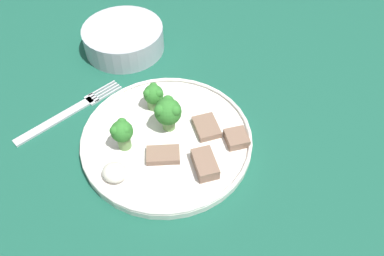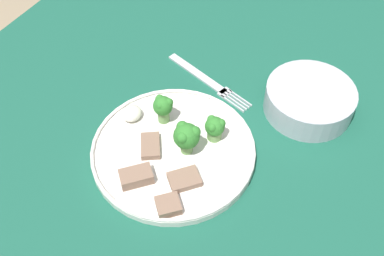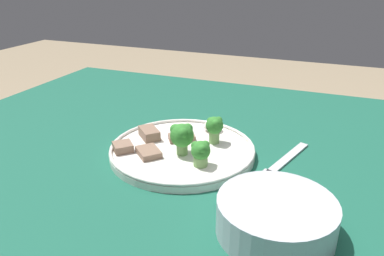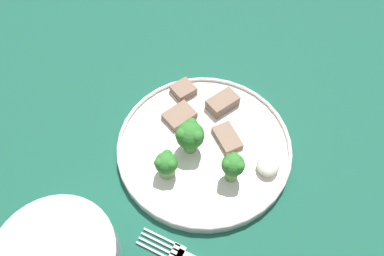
# 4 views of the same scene
# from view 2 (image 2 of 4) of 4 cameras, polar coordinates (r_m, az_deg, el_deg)

# --- Properties ---
(table) EXTENTS (1.19, 1.10, 0.70)m
(table) POSITION_cam_2_polar(r_m,az_deg,el_deg) (0.80, 3.90, -7.00)
(table) COLOR #195642
(table) RESTS_ON ground_plane
(dinner_plate) EXTENTS (0.26, 0.26, 0.02)m
(dinner_plate) POSITION_cam_2_polar(r_m,az_deg,el_deg) (0.72, -2.39, -2.84)
(dinner_plate) COLOR white
(dinner_plate) RESTS_ON table
(fork) EXTENTS (0.08, 0.19, 0.00)m
(fork) POSITION_cam_2_polar(r_m,az_deg,el_deg) (0.84, 1.94, 6.05)
(fork) COLOR silver
(fork) RESTS_ON table
(cream_bowl) EXTENTS (0.15, 0.15, 0.05)m
(cream_bowl) POSITION_cam_2_polar(r_m,az_deg,el_deg) (0.80, 14.65, 3.44)
(cream_bowl) COLOR #B7BCC6
(cream_bowl) RESTS_ON table
(broccoli_floret_near_rim_left) EXTENTS (0.03, 0.03, 0.05)m
(broccoli_floret_near_rim_left) POSITION_cam_2_polar(r_m,az_deg,el_deg) (0.73, -3.71, 2.70)
(broccoli_floret_near_rim_left) COLOR #709E56
(broccoli_floret_near_rim_left) RESTS_ON dinner_plate
(broccoli_floret_center_left) EXTENTS (0.04, 0.04, 0.06)m
(broccoli_floret_center_left) POSITION_cam_2_polar(r_m,az_deg,el_deg) (0.69, -0.70, -1.04)
(broccoli_floret_center_left) COLOR #709E56
(broccoli_floret_center_left) RESTS_ON dinner_plate
(broccoli_floret_back_left) EXTENTS (0.03, 0.03, 0.04)m
(broccoli_floret_back_left) POSITION_cam_2_polar(r_m,az_deg,el_deg) (0.71, 2.91, 0.10)
(broccoli_floret_back_left) COLOR #709E56
(broccoli_floret_back_left) RESTS_ON dinner_plate
(meat_slice_front_slice) EXTENTS (0.06, 0.05, 0.01)m
(meat_slice_front_slice) POSITION_cam_2_polar(r_m,az_deg,el_deg) (0.72, -5.30, -2.27)
(meat_slice_front_slice) COLOR #846651
(meat_slice_front_slice) RESTS_ON dinner_plate
(meat_slice_middle_slice) EXTENTS (0.05, 0.05, 0.01)m
(meat_slice_middle_slice) POSITION_cam_2_polar(r_m,az_deg,el_deg) (0.65, -3.02, -9.78)
(meat_slice_middle_slice) COLOR #846651
(meat_slice_middle_slice) RESTS_ON dinner_plate
(meat_slice_rear_slice) EXTENTS (0.06, 0.06, 0.01)m
(meat_slice_rear_slice) POSITION_cam_2_polar(r_m,az_deg,el_deg) (0.68, -0.98, -6.54)
(meat_slice_rear_slice) COLOR #846651
(meat_slice_rear_slice) RESTS_ON dinner_plate
(meat_slice_edge_slice) EXTENTS (0.06, 0.06, 0.02)m
(meat_slice_edge_slice) POSITION_cam_2_polar(r_m,az_deg,el_deg) (0.68, -7.10, -6.14)
(meat_slice_edge_slice) COLOR #846651
(meat_slice_edge_slice) RESTS_ON dinner_plate
(sauce_dollop) EXTENTS (0.04, 0.03, 0.02)m
(sauce_dollop) POSITION_cam_2_polar(r_m,az_deg,el_deg) (0.76, -7.68, 1.86)
(sauce_dollop) COLOR silver
(sauce_dollop) RESTS_ON dinner_plate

